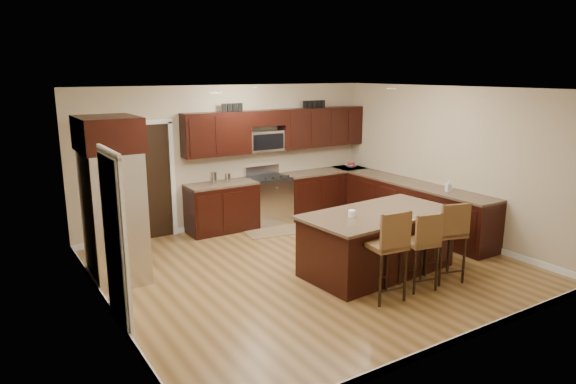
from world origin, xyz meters
TOP-DOWN VIEW (x-y plane):
  - floor at (0.00, 0.00)m, footprint 6.00×6.00m
  - ceiling at (0.00, 0.00)m, footprint 6.00×6.00m
  - wall_back at (0.00, 2.75)m, footprint 6.00×0.00m
  - wall_left at (-3.00, 0.00)m, footprint 0.00×5.50m
  - wall_right at (3.00, 0.00)m, footprint 0.00×5.50m
  - base_cabinets at (1.90, 1.45)m, footprint 4.02×3.96m
  - upper_cabinets at (1.04, 2.58)m, footprint 4.00×0.33m
  - range at (0.68, 2.45)m, footprint 0.76×0.64m
  - microwave at (0.68, 2.60)m, footprint 0.76×0.31m
  - doorway at (-1.65, 2.73)m, footprint 0.85×0.03m
  - pantry_door at (-2.98, -0.30)m, footprint 0.03×0.80m
  - letter_decor at (0.90, 2.58)m, footprint 2.20×0.03m
  - island at (0.76, -0.63)m, footprint 2.40×1.38m
  - stool_left at (0.17, -1.48)m, footprint 0.51×0.51m
  - stool_mid at (0.81, -1.47)m, footprint 0.48×0.48m
  - stool_right at (1.33, -1.47)m, footprint 0.54×0.54m
  - refrigerator at (-2.62, 1.14)m, footprint 0.79×1.00m
  - floor_mat at (0.41, 1.89)m, footprint 1.09×0.80m
  - fruit_bowl at (2.75, 2.45)m, footprint 0.31×0.31m
  - soap_bottle at (2.70, -0.26)m, footprint 0.12×0.12m
  - canister_tall at (-0.49, 2.45)m, footprint 0.12×0.12m
  - canister_short at (-0.21, 2.45)m, footprint 0.11×0.11m
  - island_jar at (0.26, -0.63)m, footprint 0.10×0.10m

SIDE VIEW (x-z plane):
  - floor at x=0.00m, z-range 0.00..0.00m
  - floor_mat at x=0.41m, z-range 0.00..0.01m
  - island at x=0.76m, z-range -0.03..0.89m
  - base_cabinets at x=1.90m, z-range 0.00..0.92m
  - range at x=0.68m, z-range -0.08..1.03m
  - stool_mid at x=0.81m, z-range 0.14..1.24m
  - stool_right at x=1.33m, z-range 0.15..1.32m
  - stool_left at x=0.17m, z-range 0.15..1.38m
  - fruit_bowl at x=2.75m, z-range 0.92..0.99m
  - island_jar at x=0.26m, z-range 0.92..1.02m
  - canister_short at x=-0.21m, z-range 0.92..1.09m
  - pantry_door at x=-2.98m, z-range 0.00..2.04m
  - soap_bottle at x=2.70m, z-range 0.92..1.12m
  - doorway at x=-1.65m, z-range 0.00..2.06m
  - canister_tall at x=-0.49m, z-range 0.92..1.14m
  - refrigerator at x=-2.62m, z-range 0.03..2.38m
  - wall_back at x=0.00m, z-range -1.65..4.35m
  - wall_left at x=-3.00m, z-range -1.40..4.10m
  - wall_right at x=3.00m, z-range -1.40..4.10m
  - microwave at x=0.68m, z-range 1.42..1.82m
  - upper_cabinets at x=1.04m, z-range 1.44..2.24m
  - letter_decor at x=0.90m, z-range 2.22..2.37m
  - ceiling at x=0.00m, z-range 2.70..2.70m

